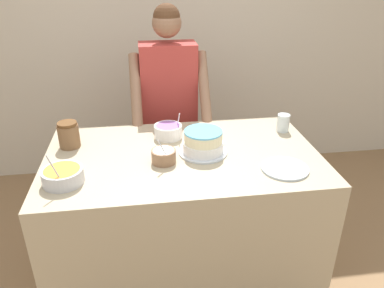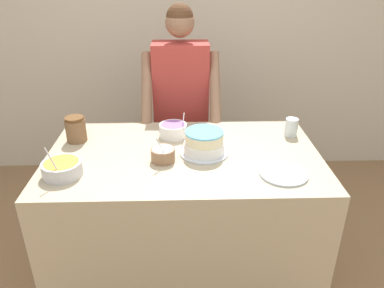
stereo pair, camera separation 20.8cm
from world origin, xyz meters
name	(u,v)px [view 1 (the left image)]	position (x,y,z in m)	size (l,w,h in m)	color
wall_back	(162,39)	(0.00, 2.06, 1.30)	(10.00, 0.05, 2.60)	beige
counter	(184,220)	(0.00, 0.47, 0.47)	(1.57, 0.93, 0.94)	tan
person_baker	(169,99)	(-0.01, 1.22, 1.02)	(0.55, 0.47, 1.69)	#2D2D38
cake	(203,143)	(0.12, 0.47, 1.01)	(0.28, 0.28, 0.14)	silver
frosting_bowl_orange	(63,175)	(-0.63, 0.24, 0.99)	(0.21, 0.21, 0.20)	silver
frosting_bowl_purple	(168,131)	(-0.06, 0.71, 0.99)	(0.17, 0.17, 0.17)	white
frosting_bowl_white	(164,156)	(-0.11, 0.39, 0.98)	(0.14, 0.14, 0.16)	#936B4C
drinking_glass	(283,123)	(0.68, 0.70, 1.00)	(0.08, 0.08, 0.11)	silver
ceramic_plate	(285,168)	(0.52, 0.21, 0.95)	(0.25, 0.25, 0.01)	silver
stoneware_jar	(69,135)	(-0.66, 0.66, 1.02)	(0.12, 0.12, 0.16)	brown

